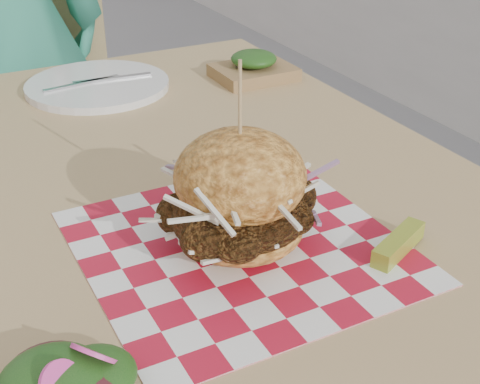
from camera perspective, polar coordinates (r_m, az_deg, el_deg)
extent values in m
cube|color=tan|center=(0.95, -4.47, -0.13)|extent=(0.80, 1.20, 0.04)
cylinder|color=#333338|center=(1.69, -0.77, -0.82)|extent=(0.05, 0.05, 0.71)
cube|color=tan|center=(1.86, -15.46, 4.35)|extent=(0.53, 0.53, 0.04)
cube|color=tan|center=(1.97, -16.05, 13.35)|extent=(0.41, 0.16, 0.50)
cylinder|color=#333338|center=(1.81, -9.17, -4.28)|extent=(0.03, 0.03, 0.43)
cylinder|color=#333338|center=(2.15, -19.10, 0.16)|extent=(0.03, 0.03, 0.43)
cylinder|color=#333338|center=(2.12, -9.51, 0.98)|extent=(0.03, 0.03, 0.43)
cube|color=red|center=(0.80, 0.00, -4.68)|extent=(0.36, 0.36, 0.00)
ellipsoid|color=#EDA243|center=(0.78, 0.00, -3.03)|extent=(0.15, 0.15, 0.05)
ellipsoid|color=brown|center=(0.77, 0.00, -1.75)|extent=(0.16, 0.15, 0.08)
ellipsoid|color=#EDA243|center=(0.75, 0.00, 1.33)|extent=(0.15, 0.15, 0.11)
cylinder|color=tan|center=(0.72, 0.00, 6.87)|extent=(0.00, 0.00, 0.11)
cube|color=#A1AD32|center=(0.80, 13.37, -4.33)|extent=(0.10, 0.06, 0.02)
ellipsoid|color=#3F1419|center=(0.61, -10.38, -15.55)|extent=(0.08, 0.08, 0.03)
ellipsoid|color=#144513|center=(0.63, -13.69, -14.61)|extent=(0.08, 0.08, 0.03)
cylinder|color=#F243A7|center=(0.61, -12.33, -13.33)|extent=(0.05, 0.05, 0.04)
cylinder|color=white|center=(1.31, -12.05, 8.89)|extent=(0.27, 0.27, 0.01)
cube|color=silver|center=(1.30, -13.37, 9.02)|extent=(0.15, 0.03, 0.00)
cube|color=silver|center=(1.32, -10.83, 9.51)|extent=(0.15, 0.03, 0.00)
cube|color=olive|center=(1.34, 1.17, 10.17)|extent=(0.15, 0.12, 0.02)
ellipsoid|color=#144513|center=(1.33, 1.18, 11.30)|extent=(0.09, 0.09, 0.03)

